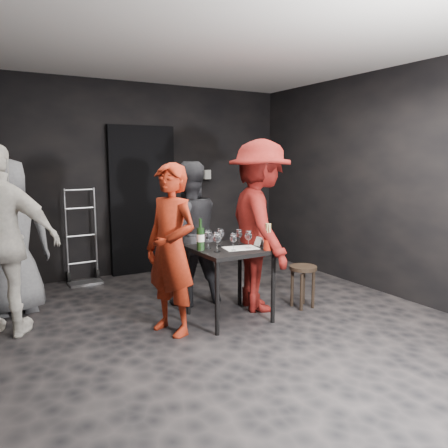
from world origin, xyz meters
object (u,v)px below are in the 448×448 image
tasting_table (230,257)px  woman_black (188,228)px  wine_bottle (201,238)px  bystander_grey (10,229)px  hand_truck (83,266)px  server_red (171,243)px  breadstick_cup (268,237)px  man_maroon (260,206)px  stool (303,276)px

tasting_table → woman_black: bearing=103.3°
wine_bottle → bystander_grey: bearing=142.6°
hand_truck → woman_black: (0.88, -1.44, 0.64)m
hand_truck → bystander_grey: bystander_grey is taller
hand_truck → server_red: (0.38, -2.14, 0.64)m
woman_black → server_red: bearing=58.7°
tasting_table → bystander_grey: bearing=146.5°
breadstick_cup → tasting_table: bearing=134.1°
hand_truck → tasting_table: bearing=-65.9°
man_maroon → bystander_grey: 2.64m
bystander_grey → breadstick_cup: bystander_grey is taller
tasting_table → wine_bottle: size_ratio=2.38×
hand_truck → woman_black: woman_black is taller
man_maroon → bystander_grey: (-2.37, 1.16, -0.22)m
server_red → breadstick_cup: 0.96m
tasting_table → stool: tasting_table is taller
bystander_grey → hand_truck: bearing=-141.6°
bystander_grey → tasting_table: bearing=142.1°
breadstick_cup → woman_black: bearing=114.6°
hand_truck → stool: bearing=-51.1°
breadstick_cup → wine_bottle: bearing=151.1°
stool → man_maroon: 0.92m
tasting_table → breadstick_cup: breadstick_cup is taller
hand_truck → woman_black: 1.81m
tasting_table → breadstick_cup: (0.28, -0.28, 0.23)m
server_red → breadstick_cup: (0.93, -0.25, 0.01)m
hand_truck → man_maroon: size_ratio=0.55×
stool → server_red: bearing=177.5°
man_maroon → stool: bearing=-102.1°
hand_truck → server_red: size_ratio=0.73×
hand_truck → bystander_grey: bearing=-139.2°
man_maroon → breadstick_cup: bearing=171.7°
breadstick_cup → stool: bearing=16.6°
hand_truck → woman_black: bearing=-60.8°
tasting_table → server_red: (-0.65, -0.04, 0.21)m
tasting_table → breadstick_cup: bearing=-45.9°
stool → breadstick_cup: 0.82m
tasting_table → man_maroon: 0.67m
server_red → wine_bottle: 0.35m
bystander_grey → breadstick_cup: (2.20, -1.56, -0.04)m
hand_truck → stool: hand_truck is taller
stool → server_red: size_ratio=0.27×
server_red → man_maroon: (1.10, 0.15, 0.27)m
tasting_table → woman_black: woman_black is taller
woman_black → bystander_grey: bearing=-14.9°
hand_truck → woman_black: size_ratio=0.72×
man_maroon → server_red: bearing=112.0°
tasting_table → man_maroon: size_ratio=0.33×
tasting_table → man_maroon: man_maroon is taller
woman_black → breadstick_cup: 1.04m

